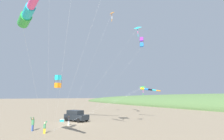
{
  "coord_description": "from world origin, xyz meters",
  "views": [
    {
      "loc": [
        9.81,
        28.57,
        4.29
      ],
      "look_at": [
        -3.3,
        6.1,
        7.95
      ],
      "focal_mm": 29.61,
      "sensor_mm": 36.0,
      "label": 1
    }
  ],
  "objects_px": {
    "person_child_green_jacket": "(45,127)",
    "person_child_grey_jacket": "(69,120)",
    "kite_windsock_long_streamer_left": "(28,12)",
    "person_adult_flyer": "(33,123)",
    "kite_delta_black_fish_shape": "(142,87)",
    "kite_windsock_blue_topmost": "(148,89)",
    "kite_box_long_streamer_right": "(58,82)",
    "kite_box_green_low_center": "(142,42)",
    "kite_delta_magenta_far_left": "(111,14)",
    "cooler_box": "(62,120)",
    "kite_delta_purple_drifting": "(137,28)",
    "parked_car": "(76,116)"
  },
  "relations": [
    {
      "from": "person_child_green_jacket",
      "to": "kite_windsock_blue_topmost",
      "type": "bearing_deg",
      "value": -165.25
    },
    {
      "from": "kite_windsock_long_streamer_left",
      "to": "person_adult_flyer",
      "type": "bearing_deg",
      "value": -101.69
    },
    {
      "from": "kite_windsock_blue_topmost",
      "to": "cooler_box",
      "type": "bearing_deg",
      "value": -12.73
    },
    {
      "from": "person_child_green_jacket",
      "to": "kite_box_green_low_center",
      "type": "xyz_separation_m",
      "value": [
        -19.62,
        -6.04,
        14.59
      ]
    },
    {
      "from": "kite_box_green_low_center",
      "to": "kite_delta_magenta_far_left",
      "type": "distance_m",
      "value": 8.44
    },
    {
      "from": "kite_delta_purple_drifting",
      "to": "kite_windsock_blue_topmost",
      "type": "distance_m",
      "value": 13.3
    },
    {
      "from": "kite_delta_black_fish_shape",
      "to": "kite_box_green_low_center",
      "type": "bearing_deg",
      "value": -130.04
    },
    {
      "from": "person_child_grey_jacket",
      "to": "kite_delta_purple_drifting",
      "type": "relative_size",
      "value": 0.08
    },
    {
      "from": "parked_car",
      "to": "kite_delta_purple_drifting",
      "type": "relative_size",
      "value": 0.24
    },
    {
      "from": "cooler_box",
      "to": "person_child_green_jacket",
      "type": "bearing_deg",
      "value": 63.72
    },
    {
      "from": "kite_box_green_low_center",
      "to": "person_child_green_jacket",
      "type": "bearing_deg",
      "value": 17.1
    },
    {
      "from": "person_child_green_jacket",
      "to": "kite_box_long_streamer_right",
      "type": "relative_size",
      "value": 0.14
    },
    {
      "from": "cooler_box",
      "to": "kite_box_long_streamer_right",
      "type": "distance_m",
      "value": 12.47
    },
    {
      "from": "cooler_box",
      "to": "kite_delta_magenta_far_left",
      "type": "relative_size",
      "value": 0.03
    },
    {
      "from": "kite_windsock_blue_topmost",
      "to": "person_child_grey_jacket",
      "type": "bearing_deg",
      "value": 3.5
    },
    {
      "from": "kite_box_long_streamer_right",
      "to": "kite_windsock_long_streamer_left",
      "type": "relative_size",
      "value": 0.75
    },
    {
      "from": "kite_windsock_blue_topmost",
      "to": "kite_box_long_streamer_right",
      "type": "distance_m",
      "value": 20.58
    },
    {
      "from": "person_child_grey_jacket",
      "to": "kite_windsock_blue_topmost",
      "type": "distance_m",
      "value": 16.82
    },
    {
      "from": "kite_box_long_streamer_right",
      "to": "kite_delta_black_fish_shape",
      "type": "bearing_deg",
      "value": -173.83
    },
    {
      "from": "cooler_box",
      "to": "kite_windsock_blue_topmost",
      "type": "distance_m",
      "value": 17.13
    },
    {
      "from": "kite_delta_purple_drifting",
      "to": "kite_windsock_long_streamer_left",
      "type": "relative_size",
      "value": 1.46
    },
    {
      "from": "parked_car",
      "to": "cooler_box",
      "type": "bearing_deg",
      "value": -20.82
    },
    {
      "from": "kite_box_green_low_center",
      "to": "kite_delta_magenta_far_left",
      "type": "height_order",
      "value": "kite_delta_magenta_far_left"
    },
    {
      "from": "kite_delta_purple_drifting",
      "to": "kite_windsock_blue_topmost",
      "type": "height_order",
      "value": "kite_delta_purple_drifting"
    },
    {
      "from": "cooler_box",
      "to": "kite_box_green_low_center",
      "type": "height_order",
      "value": "kite_box_green_low_center"
    },
    {
      "from": "cooler_box",
      "to": "kite_delta_magenta_far_left",
      "type": "bearing_deg",
      "value": 172.14
    },
    {
      "from": "person_child_green_jacket",
      "to": "person_child_grey_jacket",
      "type": "relative_size",
      "value": 0.95
    },
    {
      "from": "person_child_green_jacket",
      "to": "kite_box_green_low_center",
      "type": "bearing_deg",
      "value": -162.9
    },
    {
      "from": "kite_delta_purple_drifting",
      "to": "cooler_box",
      "type": "bearing_deg",
      "value": -6.75
    },
    {
      "from": "person_adult_flyer",
      "to": "kite_box_green_low_center",
      "type": "xyz_separation_m",
      "value": [
        -20.59,
        -3.64,
        14.4
      ]
    },
    {
      "from": "kite_delta_purple_drifting",
      "to": "person_adult_flyer",
      "type": "bearing_deg",
      "value": 13.08
    },
    {
      "from": "kite_delta_magenta_far_left",
      "to": "kite_windsock_blue_topmost",
      "type": "bearing_deg",
      "value": 161.25
    },
    {
      "from": "person_adult_flyer",
      "to": "kite_box_green_low_center",
      "type": "relative_size",
      "value": 0.11
    },
    {
      "from": "kite_windsock_long_streamer_left",
      "to": "kite_box_green_low_center",
      "type": "bearing_deg",
      "value": -147.9
    },
    {
      "from": "kite_delta_black_fish_shape",
      "to": "kite_box_long_streamer_right",
      "type": "xyz_separation_m",
      "value": [
        13.51,
        1.46,
        0.28
      ]
    },
    {
      "from": "kite_box_green_low_center",
      "to": "kite_delta_purple_drifting",
      "type": "distance_m",
      "value": 3.56
    },
    {
      "from": "person_child_green_jacket",
      "to": "kite_box_green_low_center",
      "type": "height_order",
      "value": "kite_box_green_low_center"
    },
    {
      "from": "kite_delta_magenta_far_left",
      "to": "kite_box_green_low_center",
      "type": "bearing_deg",
      "value": 165.24
    },
    {
      "from": "person_adult_flyer",
      "to": "kite_delta_magenta_far_left",
      "type": "height_order",
      "value": "kite_delta_magenta_far_left"
    },
    {
      "from": "kite_delta_purple_drifting",
      "to": "kite_delta_black_fish_shape",
      "type": "xyz_separation_m",
      "value": [
        5.04,
        7.29,
        -13.09
      ]
    },
    {
      "from": "person_child_green_jacket",
      "to": "kite_delta_black_fish_shape",
      "type": "bearing_deg",
      "value": 179.42
    },
    {
      "from": "kite_delta_black_fish_shape",
      "to": "cooler_box",
      "type": "bearing_deg",
      "value": -42.16
    },
    {
      "from": "person_child_green_jacket",
      "to": "kite_box_long_streamer_right",
      "type": "distance_m",
      "value": 5.47
    },
    {
      "from": "kite_box_long_streamer_right",
      "to": "person_adult_flyer",
      "type": "bearing_deg",
      "value": -64.74
    },
    {
      "from": "kite_windsock_blue_topmost",
      "to": "kite_box_long_streamer_right",
      "type": "xyz_separation_m",
      "value": [
        19.37,
        6.94,
        0.34
      ]
    },
    {
      "from": "person_adult_flyer",
      "to": "person_child_green_jacket",
      "type": "height_order",
      "value": "person_adult_flyer"
    },
    {
      "from": "person_adult_flyer",
      "to": "kite_delta_black_fish_shape",
      "type": "distance_m",
      "value": 16.29
    },
    {
      "from": "kite_box_green_low_center",
      "to": "kite_delta_purple_drifting",
      "type": "relative_size",
      "value": 0.85
    },
    {
      "from": "kite_box_green_low_center",
      "to": "kite_delta_magenta_far_left",
      "type": "relative_size",
      "value": 0.77
    },
    {
      "from": "person_adult_flyer",
      "to": "kite_windsock_blue_topmost",
      "type": "distance_m",
      "value": 21.95
    }
  ]
}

